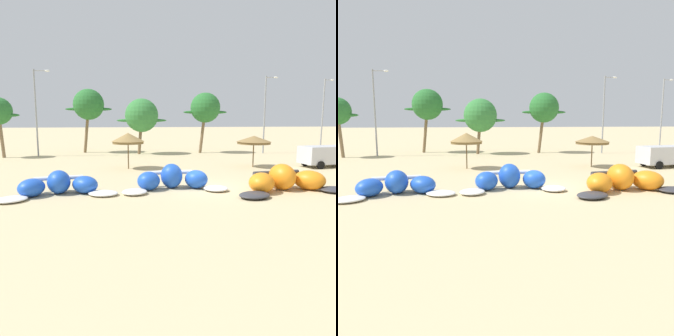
% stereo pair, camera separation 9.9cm
% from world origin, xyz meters
% --- Properties ---
extents(ground_plane, '(260.00, 260.00, 0.00)m').
position_xyz_m(ground_plane, '(0.00, 0.00, 0.00)').
color(ground_plane, '#C6B284').
extents(kite_far_left, '(6.60, 3.64, 1.34)m').
position_xyz_m(kite_far_left, '(-8.90, -0.65, 0.51)').
color(kite_far_left, white).
rests_on(kite_far_left, ground).
extents(kite_left, '(6.65, 3.19, 1.51)m').
position_xyz_m(kite_left, '(-2.32, 0.04, 0.58)').
color(kite_left, white).
rests_on(kite_left, ground).
extents(kite_left_of_center, '(7.47, 3.92, 1.57)m').
position_xyz_m(kite_left_of_center, '(4.26, -1.31, 0.60)').
color(kite_left_of_center, '#333338').
rests_on(kite_left_of_center, ground).
extents(beach_umbrella_near_van, '(2.76, 2.76, 3.05)m').
position_xyz_m(beach_umbrella_near_van, '(-4.95, 8.54, 2.59)').
color(beach_umbrella_near_van, brown).
rests_on(beach_umbrella_near_van, ground).
extents(beach_umbrella_middle, '(2.98, 2.98, 2.75)m').
position_xyz_m(beach_umbrella_middle, '(5.91, 8.10, 2.39)').
color(beach_umbrella_middle, brown).
rests_on(beach_umbrella_middle, ground).
extents(parked_van, '(5.03, 2.73, 1.84)m').
position_xyz_m(parked_van, '(12.39, 7.48, 1.09)').
color(parked_van, silver).
rests_on(parked_van, ground).
extents(palm_left, '(5.63, 3.75, 7.77)m').
position_xyz_m(palm_left, '(-9.61, 22.43, 5.84)').
color(palm_left, brown).
rests_on(palm_left, ground).
extents(palm_left_of_gap, '(5.89, 3.93, 6.53)m').
position_xyz_m(palm_left_of_gap, '(-3.26, 19.97, 4.53)').
color(palm_left_of_gap, brown).
rests_on(palm_left_of_gap, ground).
extents(palm_center_left, '(5.41, 3.61, 7.30)m').
position_xyz_m(palm_center_left, '(4.47, 20.35, 5.45)').
color(palm_center_left, brown).
rests_on(palm_center_left, ground).
extents(lamppost_west, '(1.80, 0.24, 9.51)m').
position_xyz_m(lamppost_west, '(-14.83, 19.02, 5.30)').
color(lamppost_west, gray).
rests_on(lamppost_west, ground).
extents(lamppost_west_center, '(1.59, 0.24, 9.18)m').
position_xyz_m(lamppost_west_center, '(11.57, 19.03, 5.11)').
color(lamppost_west_center, gray).
rests_on(lamppost_west_center, ground).
extents(lamppost_east_center, '(1.39, 0.24, 9.43)m').
position_xyz_m(lamppost_east_center, '(21.31, 22.72, 5.21)').
color(lamppost_east_center, gray).
rests_on(lamppost_east_center, ground).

